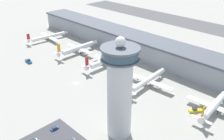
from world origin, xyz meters
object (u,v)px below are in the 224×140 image
object	(u,v)px
airplane_gate_alpha	(49,37)
service_truck_fuel	(196,110)
airplane_gate_charlie	(106,61)
airplane_gate_bravo	(78,48)
service_truck_baggage	(109,63)
car_grey_coupe	(55,128)
airplane_gate_delta	(147,81)
airplane_gate_echo	(214,107)
service_truck_catering	(28,61)
control_tower	(120,89)

from	to	relation	value
airplane_gate_alpha	service_truck_fuel	size ratio (longest dim) A/B	5.44
airplane_gate_charlie	airplane_gate_alpha	bearing A→B (deg)	-179.76
airplane_gate_bravo	service_truck_baggage	distance (m)	36.38
car_grey_coupe	service_truck_fuel	bearing A→B (deg)	56.39
airplane_gate_delta	airplane_gate_echo	world-z (taller)	airplane_gate_echo
airplane_gate_alpha	car_grey_coupe	bearing A→B (deg)	-30.77
airplane_gate_charlie	car_grey_coupe	world-z (taller)	airplane_gate_charlie
airplane_gate_alpha	service_truck_fuel	distance (m)	164.03
car_grey_coupe	airplane_gate_bravo	bearing A→B (deg)	135.11
service_truck_baggage	airplane_gate_alpha	bearing A→B (deg)	-177.41
airplane_gate_charlie	car_grey_coupe	size ratio (longest dim) A/B	9.68
airplane_gate_bravo	car_grey_coupe	size ratio (longest dim) A/B	10.10
airplane_gate_charlie	airplane_gate_echo	world-z (taller)	airplane_gate_charlie
airplane_gate_charlie	airplane_gate_echo	xyz separation A→B (m)	(87.32, 0.86, -0.44)
service_truck_fuel	airplane_gate_alpha	bearing A→B (deg)	178.25
service_truck_catering	airplane_gate_alpha	bearing A→B (deg)	130.25
airplane_gate_alpha	airplane_gate_delta	size ratio (longest dim) A/B	1.05
airplane_gate_charlie	service_truck_baggage	distance (m)	4.89
control_tower	airplane_gate_echo	size ratio (longest dim) A/B	1.48
airplane_gate_echo	car_grey_coupe	distance (m)	88.90
airplane_gate_charlie	service_truck_baggage	xyz separation A→B (m)	(-0.24, 3.43, -3.48)
service_truck_fuel	car_grey_coupe	size ratio (longest dim) A/B	1.89
service_truck_baggage	car_grey_coupe	bearing A→B (deg)	-64.21
airplane_gate_delta	airplane_gate_echo	distance (m)	45.39
control_tower	airplane_gate_charlie	bearing A→B (deg)	141.11
airplane_gate_echo	control_tower	bearing A→B (deg)	-117.30
airplane_gate_alpha	service_truck_catering	xyz separation A→B (m)	(34.27, -40.49, -2.72)
control_tower	airplane_gate_delta	distance (m)	55.88
control_tower	airplane_gate_delta	bearing A→B (deg)	112.08
airplane_gate_delta	service_truck_baggage	xyz separation A→B (m)	(-42.26, 5.28, -3.03)
car_grey_coupe	airplane_gate_delta	bearing A→B (deg)	85.13
car_grey_coupe	airplane_gate_charlie	bearing A→B (deg)	116.70
service_truck_baggage	service_truck_catering	bearing A→B (deg)	-138.06
airplane_gate_charlie	service_truck_catering	world-z (taller)	airplane_gate_charlie
airplane_gate_charlie	airplane_gate_echo	size ratio (longest dim) A/B	1.17
airplane_gate_delta	service_truck_catering	bearing A→B (deg)	-156.93
airplane_gate_bravo	airplane_gate_delta	world-z (taller)	airplane_gate_bravo
airplane_gate_alpha	car_grey_coupe	world-z (taller)	airplane_gate_alpha
control_tower	service_truck_baggage	xyz separation A→B (m)	(-61.58, 52.91, -24.95)
service_truck_fuel	car_grey_coupe	bearing A→B (deg)	-123.61
airplane_gate_delta	service_truck_baggage	distance (m)	42.70
airplane_gate_delta	car_grey_coupe	bearing A→B (deg)	-94.87
airplane_gate_delta	service_truck_fuel	xyz separation A→B (m)	(38.13, -3.51, -3.24)
airplane_gate_charlie	airplane_gate_delta	distance (m)	42.06
airplane_gate_charlie	car_grey_coupe	bearing A→B (deg)	-63.30
airplane_gate_alpha	airplane_gate_delta	world-z (taller)	airplane_gate_delta
airplane_gate_bravo	airplane_gate_charlie	size ratio (longest dim) A/B	1.04
control_tower	airplane_gate_bravo	world-z (taller)	control_tower
service_truck_fuel	control_tower	bearing A→B (deg)	-113.09
airplane_gate_alpha	car_grey_coupe	distance (m)	139.50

